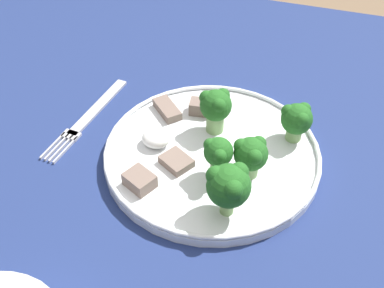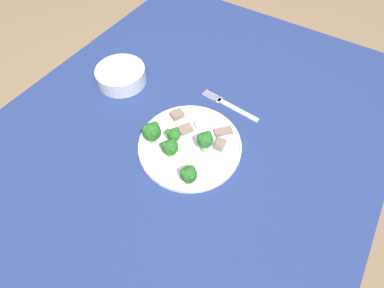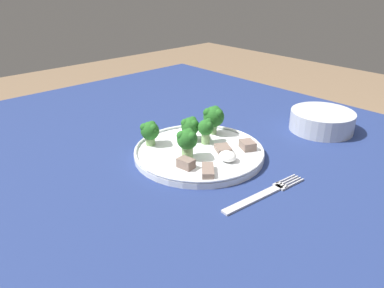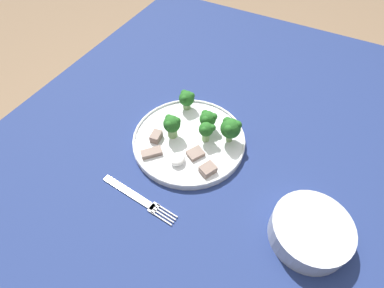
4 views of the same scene
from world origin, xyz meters
TOP-DOWN VIEW (x-y plane):
  - ground_plane at (0.00, 0.00)m, footprint 8.00×8.00m
  - table at (0.00, 0.00)m, footprint 1.37×1.02m
  - dinner_plate at (-0.01, -0.04)m, footprint 0.27×0.27m
  - fork at (0.18, -0.06)m, footprint 0.04×0.19m
  - cream_bowl at (0.09, 0.28)m, footprint 0.15×0.15m
  - broccoli_floret_near_rim_left at (-0.05, 0.05)m, footprint 0.05×0.05m
  - broccoli_floret_center_left at (-0.10, -0.09)m, footprint 0.04×0.04m
  - broccoli_floret_back_left at (-0.03, 0.00)m, footprint 0.04×0.03m
  - broccoli_floret_front_left at (-0.06, -0.01)m, footprint 0.04×0.04m
  - broccoli_floret_center_back at (0.00, -0.08)m, footprint 0.04×0.04m
  - meat_slice_front_slice at (0.05, 0.05)m, footprint 0.04×0.04m
  - meat_slice_middle_slice at (0.03, -0.00)m, footprint 0.05×0.04m
  - meat_slice_rear_slice at (0.07, -0.09)m, footprint 0.05×0.05m
  - meat_slice_edge_slice at (0.03, -0.11)m, footprint 0.03×0.03m
  - sauce_dollop at (0.06, -0.03)m, footprint 0.04×0.03m

SIDE VIEW (x-z plane):
  - ground_plane at x=0.00m, z-range 0.00..0.00m
  - table at x=0.00m, z-range 0.28..1.02m
  - fork at x=0.18m, z-range 0.74..0.74m
  - dinner_plate at x=-0.01m, z-range 0.74..0.76m
  - meat_slice_middle_slice at x=0.03m, z-range 0.75..0.76m
  - meat_slice_rear_slice at x=0.07m, z-range 0.75..0.76m
  - meat_slice_front_slice at x=0.05m, z-range 0.75..0.77m
  - meat_slice_edge_slice at x=0.03m, z-range 0.75..0.77m
  - sauce_dollop at x=0.06m, z-range 0.75..0.77m
  - cream_bowl at x=0.09m, z-range 0.74..0.79m
  - broccoli_floret_center_left at x=-0.10m, z-range 0.76..0.81m
  - broccoli_floret_front_left at x=-0.06m, z-range 0.76..0.81m
  - broccoli_floret_back_left at x=-0.03m, z-range 0.76..0.81m
  - broccoli_floret_center_back at x=0.00m, z-range 0.76..0.82m
  - broccoli_floret_near_rim_left at x=-0.05m, z-range 0.76..0.83m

